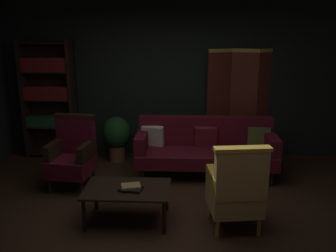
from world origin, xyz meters
The scene contains 11 objects.
ground_plane centered at (0.00, 0.00, 0.00)m, with size 10.00×10.00×0.00m, color #331E11.
back_wall centered at (0.00, 2.45, 1.40)m, with size 7.20×0.10×2.80m, color black.
folding_screen centered at (1.23, 2.32, 0.99)m, with size 1.26×0.40×1.90m.
bookshelf centered at (-2.15, 2.19, 1.10)m, with size 0.90×0.32×2.05m.
velvet_couch centered at (0.55, 1.45, 0.45)m, with size 2.12×0.78×0.88m.
coffee_table centered at (-0.44, -0.04, 0.37)m, with size 1.00×0.64×0.42m.
armchair_gilt_accent centered at (0.81, -0.17, 0.49)m, with size 0.65×0.65×1.04m.
armchair_wing_left centered at (-1.37, 0.88, 0.49)m, with size 0.64×0.64×1.04m.
potted_plant centered at (-0.94, 1.97, 0.45)m, with size 0.49×0.49×0.78m.
book_black_cloth centered at (-0.38, -0.09, 0.43)m, with size 0.26×0.18×0.03m, color black.
book_tan_leather centered at (-0.38, -0.09, 0.46)m, with size 0.22×0.16×0.03m, color #9E7A47.
Camera 1 is at (0.24, -3.89, 2.21)m, focal length 38.54 mm.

